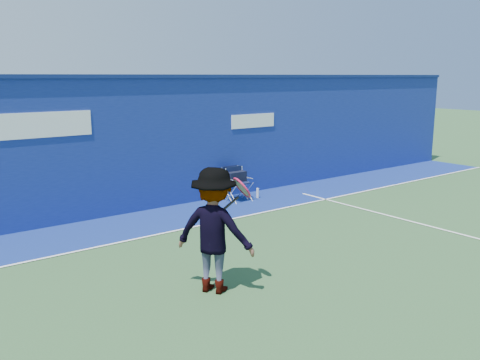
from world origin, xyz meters
TOP-DOWN VIEW (x-y plane):
  - ground at (0.00, 0.00)m, footprint 80.00×80.00m
  - stadium_wall at (-0.00, 5.20)m, footprint 24.00×0.50m
  - out_of_bounds_strip at (0.00, 4.10)m, footprint 24.00×1.80m
  - court_lines at (0.00, 0.60)m, footprint 24.00×12.00m
  - directors_chair_left at (2.71, 4.60)m, footprint 0.50×0.44m
  - directors_chair_right at (2.70, 4.43)m, footprint 0.50×0.45m
  - water_bottle at (3.25, 4.37)m, footprint 0.07×0.07m
  - tennis_player at (-0.80, 0.38)m, footprint 1.19×1.34m

SIDE VIEW (x-z plane):
  - ground at x=0.00m, z-range 0.00..0.00m
  - out_of_bounds_strip at x=0.00m, z-range 0.00..0.01m
  - court_lines at x=0.00m, z-range 0.01..0.01m
  - water_bottle at x=3.25m, z-range 0.00..0.26m
  - directors_chair_right at x=2.70m, z-range -0.16..0.69m
  - directors_chair_left at x=2.71m, z-range -0.07..0.76m
  - tennis_player at x=-0.80m, z-range 0.00..1.81m
  - stadium_wall at x=0.00m, z-range 0.01..3.09m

